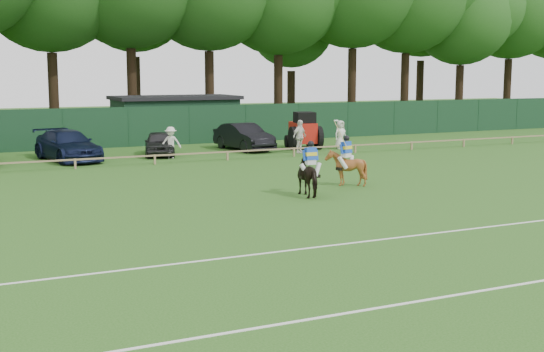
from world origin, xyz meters
TOP-DOWN VIEW (x-y plane):
  - ground at (0.00, 0.00)m, footprint 160.00×160.00m
  - horse_dark at (3.68, 6.26)m, footprint 0.94×1.86m
  - horse_chestnut at (6.19, 7.80)m, footprint 1.55×1.65m
  - sedan_navy at (-2.72, 21.54)m, footprint 3.24×5.86m
  - hatch_grey at (2.37, 21.69)m, footprint 2.66×4.31m
  - estate_black at (7.78, 22.21)m, footprint 2.27×5.03m
  - spectator_left at (2.54, 20.14)m, footprint 1.27×1.01m
  - spectator_mid at (10.03, 19.30)m, footprint 1.23×0.90m
  - spectator_right at (13.34, 20.25)m, footprint 0.93×0.68m
  - rider_dark at (3.68, 6.25)m, footprint 0.94×0.39m
  - rider_chestnut at (6.19, 7.79)m, footprint 0.98×0.51m
  - pitch_lines at (0.00, -3.50)m, footprint 60.00×5.10m
  - pitch_rail at (0.00, 18.00)m, footprint 62.10×0.10m
  - perimeter_fence at (0.00, 27.00)m, footprint 92.08×0.08m
  - utility_shed at (6.00, 30.00)m, footprint 8.40×4.40m
  - tree_row at (2.00, 35.00)m, footprint 96.00×12.00m
  - tractor at (11.37, 21.36)m, footprint 2.30×2.99m

SIDE VIEW (x-z plane):
  - ground at x=0.00m, z-range 0.00..0.00m
  - tree_row at x=2.00m, z-range -10.50..10.50m
  - pitch_lines at x=0.00m, z-range 0.00..0.01m
  - pitch_rail at x=0.00m, z-range 0.20..0.70m
  - hatch_grey at x=2.37m, z-range 0.00..1.37m
  - horse_chestnut at x=6.19m, z-range 0.00..1.51m
  - horse_dark at x=3.68m, z-range 0.00..1.54m
  - estate_black at x=7.78m, z-range 0.00..1.60m
  - sedan_navy at x=-2.72m, z-range 0.00..1.61m
  - spectator_left at x=2.54m, z-range 0.00..1.72m
  - spectator_right at x=13.34m, z-range 0.00..1.74m
  - spectator_mid at x=10.03m, z-range 0.00..1.93m
  - tractor at x=11.37m, z-range -0.06..2.20m
  - perimeter_fence at x=0.00m, z-range 0.00..2.50m
  - rider_chestnut at x=6.19m, z-range 0.44..2.49m
  - rider_dark at x=3.68m, z-range 0.77..2.18m
  - utility_shed at x=6.00m, z-range 0.02..3.06m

